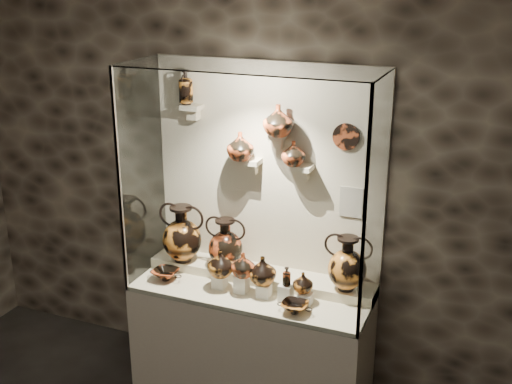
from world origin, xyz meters
TOP-DOWN VIEW (x-y plane):
  - wall_back at (0.00, 2.50)m, footprint 5.00×0.02m
  - plinth at (0.00, 2.18)m, footprint 1.70×0.60m
  - front_tier at (0.00, 2.18)m, footprint 1.68×0.58m
  - rear_tier at (0.00, 2.35)m, footprint 1.70×0.25m
  - back_panel at (0.00, 2.50)m, footprint 1.70×0.03m
  - glass_front at (0.00, 1.88)m, footprint 1.70×0.01m
  - glass_left at (-0.85, 2.18)m, footprint 0.01×0.60m
  - glass_right at (0.85, 2.18)m, footprint 0.01×0.60m
  - glass_top at (0.00, 2.18)m, footprint 1.70×0.60m
  - frame_post_left at (-0.84, 1.89)m, footprint 0.02×0.02m
  - frame_post_right at (0.84, 1.89)m, footprint 0.02×0.02m
  - pedestal_a at (-0.22, 2.13)m, footprint 0.09×0.09m
  - pedestal_b at (-0.05, 2.13)m, footprint 0.09×0.09m
  - pedestal_c at (0.12, 2.13)m, footprint 0.09×0.09m
  - pedestal_d at (0.28, 2.13)m, footprint 0.09×0.09m
  - pedestal_e at (0.42, 2.13)m, footprint 0.09×0.09m
  - bracket_ul at (-0.55, 2.42)m, footprint 0.14×0.12m
  - bracket_ca at (-0.10, 2.42)m, footprint 0.14×0.12m
  - bracket_cb at (0.10, 2.42)m, footprint 0.10×0.12m
  - bracket_cc at (0.28, 2.42)m, footprint 0.14×0.12m
  - amphora_left at (-0.60, 2.30)m, footprint 0.40×0.40m
  - amphora_mid at (-0.26, 2.32)m, footprint 0.32×0.32m
  - amphora_right at (0.65, 2.31)m, footprint 0.41×0.41m
  - jug_a at (-0.20, 2.11)m, footprint 0.24×0.24m
  - jug_b at (-0.03, 2.11)m, footprint 0.17×0.17m
  - jug_c at (0.10, 2.14)m, footprint 0.22×0.22m
  - jug_e at (0.40, 2.15)m, footprint 0.18×0.18m
  - lekythos_small at (0.29, 2.12)m, footprint 0.08×0.08m
  - kylix_left at (-0.63, 2.09)m, footprint 0.30×0.28m
  - kylix_right at (0.39, 1.99)m, footprint 0.24×0.20m
  - lekythos_tall at (-0.59, 2.42)m, footprint 0.13×0.13m
  - ovoid_vase_a at (-0.16, 2.37)m, footprint 0.21×0.21m
  - ovoid_vase_b at (0.12, 2.37)m, footprint 0.24×0.24m
  - ovoid_vase_c at (0.23, 2.39)m, footprint 0.19×0.19m
  - wall_plate at (0.56, 2.47)m, footprint 0.18×0.02m
  - info_placard at (0.62, 2.47)m, footprint 0.16×0.01m

SIDE VIEW (x-z plane):
  - plinth at x=0.00m, z-range 0.00..0.80m
  - front_tier at x=0.00m, z-range 0.80..0.83m
  - rear_tier at x=0.00m, z-range 0.80..0.90m
  - pedestal_e at x=0.42m, z-range 0.83..0.91m
  - pedestal_c at x=0.12m, z-range 0.83..0.92m
  - kylix_right at x=0.39m, z-range 0.83..0.92m
  - kylix_left at x=-0.63m, z-range 0.83..0.93m
  - pedestal_a at x=-0.22m, z-range 0.83..0.93m
  - pedestal_d at x=0.28m, z-range 0.83..0.95m
  - pedestal_b at x=-0.05m, z-range 0.83..0.96m
  - jug_e at x=0.40m, z-range 0.91..1.05m
  - jug_c at x=0.10m, z-range 0.92..1.12m
  - lekythos_small at x=0.29m, z-range 0.95..1.10m
  - jug_a at x=-0.20m, z-range 0.93..1.13m
  - jug_b at x=-0.03m, z-range 0.96..1.14m
  - amphora_mid at x=-0.26m, z-range 0.90..1.28m
  - amphora_right at x=0.65m, z-range 0.90..1.29m
  - amphora_left at x=-0.60m, z-range 0.90..1.34m
  - info_placard at x=0.62m, z-range 1.37..1.58m
  - wall_back at x=0.00m, z-range 0.00..3.20m
  - back_panel at x=0.00m, z-range 0.80..2.40m
  - glass_front at x=0.00m, z-range 0.80..2.40m
  - glass_left at x=-0.85m, z-range 0.80..2.40m
  - glass_right at x=0.85m, z-range 0.80..2.40m
  - frame_post_left at x=-0.84m, z-range 0.80..2.40m
  - frame_post_right at x=0.84m, z-range 0.80..2.40m
  - bracket_ca at x=-0.10m, z-range 1.68..1.72m
  - bracket_cc at x=0.28m, z-range 1.68..1.72m
  - ovoid_vase_c at x=0.23m, z-range 1.72..1.89m
  - ovoid_vase_a at x=-0.16m, z-range 1.72..1.92m
  - bracket_cb at x=0.10m, z-range 1.88..1.92m
  - wall_plate at x=0.56m, z-range 1.84..2.02m
  - ovoid_vase_b at x=0.12m, z-range 1.92..2.13m
  - bracket_ul at x=-0.55m, z-range 2.03..2.07m
  - lekythos_tall at x=-0.59m, z-range 2.07..2.34m
  - glass_top at x=0.00m, z-range 2.39..2.40m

